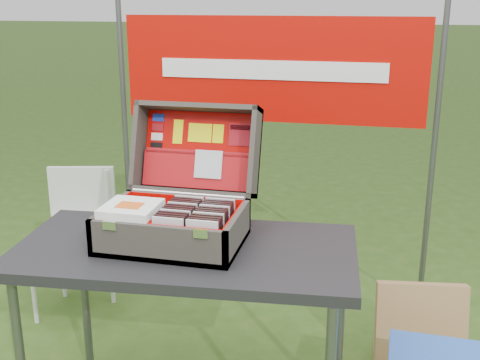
% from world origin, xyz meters
% --- Properties ---
extents(table, '(1.30, 0.73, 0.78)m').
position_xyz_m(table, '(-0.10, -0.09, 0.39)').
color(table, '#232326').
rests_on(table, ground).
extents(table_top, '(1.30, 0.73, 0.04)m').
position_xyz_m(table_top, '(-0.10, -0.09, 0.76)').
color(table_top, '#232326').
rests_on(table_top, ground).
extents(table_leg_bl, '(0.04, 0.04, 0.74)m').
position_xyz_m(table_leg_bl, '(-0.67, 0.16, 0.37)').
color(table_leg_bl, '#59595B').
rests_on(table_leg_bl, ground).
extents(table_leg_br, '(0.04, 0.04, 0.74)m').
position_xyz_m(table_leg_br, '(0.47, 0.16, 0.37)').
color(table_leg_br, '#59595B').
rests_on(table_leg_br, ground).
extents(suitcase, '(0.51, 0.52, 0.46)m').
position_xyz_m(suitcase, '(-0.15, -0.02, 1.01)').
color(suitcase, '#49433B').
rests_on(suitcase, table).
extents(suitcase_base_bottom, '(0.51, 0.36, 0.02)m').
position_xyz_m(suitcase_base_bottom, '(-0.15, -0.08, 0.79)').
color(suitcase_base_bottom, '#49433B').
rests_on(suitcase_base_bottom, table_top).
extents(suitcase_base_wall_front, '(0.51, 0.02, 0.14)m').
position_xyz_m(suitcase_base_wall_front, '(-0.15, -0.25, 0.85)').
color(suitcase_base_wall_front, '#49433B').
rests_on(suitcase_base_wall_front, table_top).
extents(suitcase_base_wall_back, '(0.51, 0.02, 0.14)m').
position_xyz_m(suitcase_base_wall_back, '(-0.15, 0.09, 0.85)').
color(suitcase_base_wall_back, '#49433B').
rests_on(suitcase_base_wall_back, table_top).
extents(suitcase_base_wall_left, '(0.02, 0.36, 0.14)m').
position_xyz_m(suitcase_base_wall_left, '(-0.40, -0.08, 0.85)').
color(suitcase_base_wall_left, '#49433B').
rests_on(suitcase_base_wall_left, table_top).
extents(suitcase_base_wall_right, '(0.02, 0.36, 0.14)m').
position_xyz_m(suitcase_base_wall_right, '(0.09, -0.08, 0.85)').
color(suitcase_base_wall_right, '#49433B').
rests_on(suitcase_base_wall_right, table_top).
extents(suitcase_liner_floor, '(0.47, 0.32, 0.01)m').
position_xyz_m(suitcase_liner_floor, '(-0.15, -0.08, 0.81)').
color(suitcase_liner_floor, '#C80602').
rests_on(suitcase_liner_floor, suitcase_base_bottom).
extents(suitcase_latch_left, '(0.05, 0.01, 0.03)m').
position_xyz_m(suitcase_latch_left, '(-0.31, -0.26, 0.91)').
color(suitcase_latch_left, silver).
rests_on(suitcase_latch_left, suitcase_base_wall_front).
extents(suitcase_latch_right, '(0.05, 0.01, 0.03)m').
position_xyz_m(suitcase_latch_right, '(0.01, -0.26, 0.91)').
color(suitcase_latch_right, silver).
rests_on(suitcase_latch_right, suitcase_base_wall_front).
extents(suitcase_hinge, '(0.46, 0.02, 0.02)m').
position_xyz_m(suitcase_hinge, '(-0.15, 0.10, 0.92)').
color(suitcase_hinge, silver).
rests_on(suitcase_hinge, suitcase_base_wall_back).
extents(suitcase_lid_back, '(0.51, 0.13, 0.35)m').
position_xyz_m(suitcase_lid_back, '(-0.15, 0.28, 1.05)').
color(suitcase_lid_back, '#49433B').
rests_on(suitcase_lid_back, suitcase_base_wall_back).
extents(suitcase_lid_rim_far, '(0.51, 0.14, 0.06)m').
position_xyz_m(suitcase_lid_rim_far, '(-0.15, 0.28, 1.23)').
color(suitcase_lid_rim_far, '#49433B').
rests_on(suitcase_lid_rim_far, suitcase_lid_back).
extents(suitcase_lid_rim_near, '(0.51, 0.14, 0.06)m').
position_xyz_m(suitcase_lid_rim_near, '(-0.15, 0.17, 0.91)').
color(suitcase_lid_rim_near, '#49433B').
rests_on(suitcase_lid_rim_near, suitcase_lid_back).
extents(suitcase_lid_rim_left, '(0.02, 0.24, 0.39)m').
position_xyz_m(suitcase_lid_rim_left, '(-0.40, 0.23, 1.07)').
color(suitcase_lid_rim_left, '#49433B').
rests_on(suitcase_lid_rim_left, suitcase_lid_back).
extents(suitcase_lid_rim_right, '(0.02, 0.24, 0.39)m').
position_xyz_m(suitcase_lid_rim_right, '(0.09, 0.23, 1.07)').
color(suitcase_lid_rim_right, '#49433B').
rests_on(suitcase_lid_rim_right, suitcase_lid_back).
extents(suitcase_lid_liner, '(0.47, 0.11, 0.31)m').
position_xyz_m(suitcase_lid_liner, '(-0.15, 0.27, 1.06)').
color(suitcase_lid_liner, '#C80602').
rests_on(suitcase_lid_liner, suitcase_lid_back).
extents(suitcase_liner_wall_front, '(0.47, 0.01, 0.12)m').
position_xyz_m(suitcase_liner_wall_front, '(-0.15, -0.24, 0.86)').
color(suitcase_liner_wall_front, '#C80602').
rests_on(suitcase_liner_wall_front, suitcase_base_bottom).
extents(suitcase_liner_wall_back, '(0.47, 0.01, 0.12)m').
position_xyz_m(suitcase_liner_wall_back, '(-0.15, 0.08, 0.86)').
color(suitcase_liner_wall_back, '#C80602').
rests_on(suitcase_liner_wall_back, suitcase_base_bottom).
extents(suitcase_liner_wall_left, '(0.01, 0.32, 0.12)m').
position_xyz_m(suitcase_liner_wall_left, '(-0.38, -0.08, 0.86)').
color(suitcase_liner_wall_left, '#C80602').
rests_on(suitcase_liner_wall_left, suitcase_base_bottom).
extents(suitcase_liner_wall_right, '(0.01, 0.32, 0.12)m').
position_xyz_m(suitcase_liner_wall_right, '(0.08, -0.08, 0.86)').
color(suitcase_liner_wall_right, '#C80602').
rests_on(suitcase_liner_wall_right, suitcase_base_bottom).
extents(suitcase_lid_pocket, '(0.45, 0.08, 0.15)m').
position_xyz_m(suitcase_lid_pocket, '(-0.15, 0.22, 0.98)').
color(suitcase_lid_pocket, '#A41014').
rests_on(suitcase_lid_pocket, suitcase_lid_liner).
extents(suitcase_pocket_edge, '(0.44, 0.03, 0.03)m').
position_xyz_m(suitcase_pocket_edge, '(-0.15, 0.24, 1.05)').
color(suitcase_pocket_edge, '#A41014').
rests_on(suitcase_pocket_edge, suitcase_lid_pocket).
extents(suitcase_pocket_cd, '(0.11, 0.05, 0.11)m').
position_xyz_m(suitcase_pocket_cd, '(-0.10, 0.22, 1.01)').
color(suitcase_pocket_cd, silver).
rests_on(suitcase_pocket_cd, suitcase_lid_pocket).
extents(lid_sticker_cc_a, '(0.05, 0.01, 0.03)m').
position_xyz_m(lid_sticker_cc_a, '(-0.34, 0.30, 1.18)').
color(lid_sticker_cc_a, '#1933B2').
rests_on(lid_sticker_cc_a, suitcase_lid_liner).
extents(lid_sticker_cc_b, '(0.05, 0.01, 0.03)m').
position_xyz_m(lid_sticker_cc_b, '(-0.34, 0.29, 1.14)').
color(lid_sticker_cc_b, maroon).
rests_on(lid_sticker_cc_b, suitcase_lid_liner).
extents(lid_sticker_cc_c, '(0.05, 0.01, 0.03)m').
position_xyz_m(lid_sticker_cc_c, '(-0.34, 0.28, 1.10)').
color(lid_sticker_cc_c, white).
rests_on(lid_sticker_cc_c, suitcase_lid_liner).
extents(lid_sticker_cc_d, '(0.05, 0.01, 0.03)m').
position_xyz_m(lid_sticker_cc_d, '(-0.34, 0.26, 1.07)').
color(lid_sticker_cc_d, black).
rests_on(lid_sticker_cc_d, suitcase_lid_liner).
extents(lid_card_neon_tall, '(0.04, 0.03, 0.10)m').
position_xyz_m(lid_card_neon_tall, '(-0.25, 0.29, 1.13)').
color(lid_card_neon_tall, yellow).
rests_on(lid_card_neon_tall, suitcase_lid_liner).
extents(lid_card_neon_main, '(0.10, 0.03, 0.07)m').
position_xyz_m(lid_card_neon_main, '(-0.15, 0.29, 1.13)').
color(lid_card_neon_main, yellow).
rests_on(lid_card_neon_main, suitcase_lid_liner).
extents(lid_card_neon_small, '(0.05, 0.03, 0.07)m').
position_xyz_m(lid_card_neon_small, '(-0.07, 0.29, 1.13)').
color(lid_card_neon_small, yellow).
rests_on(lid_card_neon_small, suitcase_lid_liner).
extents(lid_sticker_band, '(0.09, 0.03, 0.09)m').
position_xyz_m(lid_sticker_band, '(0.02, 0.29, 1.13)').
color(lid_sticker_band, maroon).
rests_on(lid_sticker_band, suitcase_lid_liner).
extents(lid_sticker_band_bar, '(0.08, 0.01, 0.02)m').
position_xyz_m(lid_sticker_band_bar, '(0.02, 0.29, 1.16)').
color(lid_sticker_band_bar, black).
rests_on(lid_sticker_band_bar, suitcase_lid_liner).
extents(cd_left_0, '(0.11, 0.01, 0.13)m').
position_xyz_m(cd_left_0, '(-0.12, -0.22, 0.87)').
color(cd_left_0, silver).
rests_on(cd_left_0, suitcase_liner_floor).
extents(cd_left_1, '(0.11, 0.01, 0.13)m').
position_xyz_m(cd_left_1, '(-0.12, -0.20, 0.87)').
color(cd_left_1, black).
rests_on(cd_left_1, suitcase_liner_floor).
extents(cd_left_2, '(0.11, 0.01, 0.13)m').
position_xyz_m(cd_left_2, '(-0.12, -0.18, 0.87)').
color(cd_left_2, black).
rests_on(cd_left_2, suitcase_liner_floor).
extents(cd_left_3, '(0.11, 0.01, 0.13)m').
position_xyz_m(cd_left_3, '(-0.12, -0.16, 0.87)').
color(cd_left_3, black).
rests_on(cd_left_3, suitcase_liner_floor).
extents(cd_left_4, '(0.11, 0.01, 0.13)m').
position_xyz_m(cd_left_4, '(-0.12, -0.14, 0.87)').
color(cd_left_4, silver).
rests_on(cd_left_4, suitcase_liner_floor).
extents(cd_left_5, '(0.11, 0.01, 0.13)m').
position_xyz_m(cd_left_5, '(-0.12, -0.12, 0.87)').
color(cd_left_5, black).
rests_on(cd_left_5, suitcase_liner_floor).
extents(cd_left_6, '(0.11, 0.01, 0.13)m').
position_xyz_m(cd_left_6, '(-0.12, -0.10, 0.87)').
color(cd_left_6, black).
rests_on(cd_left_6, suitcase_liner_floor).
extents(cd_left_7, '(0.11, 0.01, 0.13)m').
position_xyz_m(cd_left_7, '(-0.12, -0.08, 0.87)').
color(cd_left_7, black).
rests_on(cd_left_7, suitcase_liner_floor).
extents(cd_left_8, '(0.11, 0.01, 0.13)m').
position_xyz_m(cd_left_8, '(-0.12, -0.06, 0.87)').
color(cd_left_8, silver).
rests_on(cd_left_8, suitcase_liner_floor).
extents(cd_left_9, '(0.11, 0.01, 0.13)m').
position_xyz_m(cd_left_9, '(-0.12, -0.04, 0.87)').
color(cd_left_9, black).
rests_on(cd_left_9, suitcase_liner_floor).
extents(cd_left_10, '(0.11, 0.01, 0.13)m').
position_xyz_m(cd_left_10, '(-0.12, -0.02, 0.87)').
color(cd_left_10, black).
rests_on(cd_left_10, suitcase_liner_floor).
extents(cd_left_11, '(0.11, 0.01, 0.13)m').
position_xyz_m(cd_left_11, '(-0.12, 0.00, 0.87)').
color(cd_left_11, black).
rests_on(cd_left_11, suitcase_liner_floor).
extents(cd_left_12, '(0.11, 0.01, 0.13)m').
position_xyz_m(cd_left_12, '(-0.12, 0.02, 0.87)').
color(cd_left_12, silver).
rests_on(cd_left_12, suitcase_liner_floor).
extents(cd_right_0, '(0.11, 0.01, 0.13)m').
position_xyz_m(cd_right_0, '(0.00, -0.22, 0.87)').
color(cd_right_0, silver).
rests_on(cd_right_0, suitcase_liner_floor).
extents(cd_right_1, '(0.11, 0.01, 0.13)m').
position_xyz_m(cd_right_1, '(0.00, -0.20, 0.87)').
color(cd_right_1, black).
rests_on(cd_right_1, suitcase_liner_floor).
extents(cd_right_2, '(0.11, 0.01, 0.13)m').
position_xyz_m(cd_right_2, '(0.00, -0.18, 0.87)').
color(cd_right_2, black).
rests_on(cd_right_2, suitcase_liner_floor).
extents(cd_right_3, '(0.11, 0.01, 0.13)m').
position_xyz_m(cd_right_3, '(0.00, -0.16, 0.87)').
color(cd_right_3, black).
rests_on(cd_right_3, suitcase_liner_floor).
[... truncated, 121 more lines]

